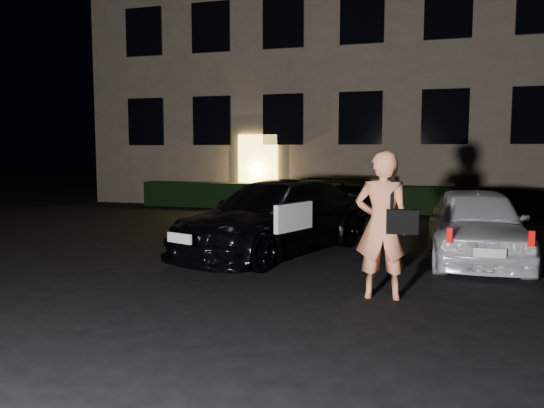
% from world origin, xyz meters
% --- Properties ---
extents(ground, '(80.00, 80.00, 0.00)m').
position_xyz_m(ground, '(0.00, 0.00, 0.00)').
color(ground, black).
rests_on(ground, ground).
extents(building, '(20.00, 8.11, 12.00)m').
position_xyz_m(building, '(-0.00, 14.99, 6.00)').
color(building, '#6F5E4F').
rests_on(building, ground).
extents(hedge, '(15.00, 0.70, 0.85)m').
position_xyz_m(hedge, '(0.00, 10.50, 0.42)').
color(hedge, black).
rests_on(hedge, ground).
extents(sedan, '(3.51, 5.15, 1.38)m').
position_xyz_m(sedan, '(-0.62, 3.16, 0.69)').
color(sedan, black).
rests_on(sedan, ground).
extents(hatch, '(1.65, 3.90, 1.32)m').
position_xyz_m(hatch, '(3.00, 3.42, 0.66)').
color(hatch, white).
rests_on(hatch, ground).
extents(man, '(0.84, 0.54, 1.95)m').
position_xyz_m(man, '(1.62, 0.52, 0.98)').
color(man, '#FF9467').
rests_on(man, ground).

